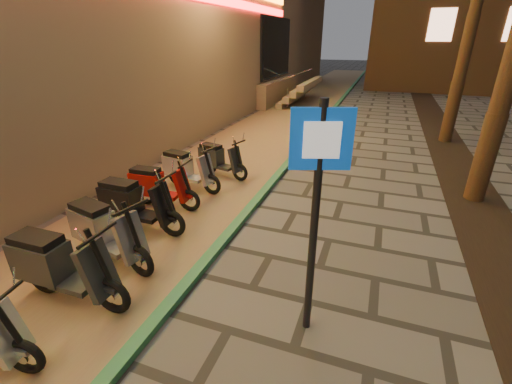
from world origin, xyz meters
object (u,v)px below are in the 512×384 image
at_px(scooter_9, 157,186).
at_px(scooter_11, 218,159).
at_px(pedestrian_sign, 317,195).
at_px(scooter_10, 186,169).
at_px(scooter_8, 133,203).
at_px(scooter_6, 58,266).
at_px(scooter_7, 104,231).

height_order(scooter_9, scooter_11, scooter_9).
distance_m(scooter_9, scooter_11, 2.12).
height_order(pedestrian_sign, scooter_9, pedestrian_sign).
distance_m(scooter_9, scooter_10, 1.08).
relative_size(scooter_9, scooter_10, 0.98).
bearing_deg(scooter_11, scooter_8, -80.95).
height_order(pedestrian_sign, scooter_8, pedestrian_sign).
height_order(pedestrian_sign, scooter_6, pedestrian_sign).
bearing_deg(scooter_10, scooter_8, -77.06).
relative_size(scooter_6, scooter_7, 1.02).
bearing_deg(scooter_9, scooter_8, -83.94).
relative_size(scooter_7, scooter_8, 1.01).
relative_size(pedestrian_sign, scooter_6, 1.61).
relative_size(scooter_6, scooter_9, 1.12).
distance_m(pedestrian_sign, scooter_7, 3.60).
bearing_deg(scooter_6, scooter_8, 97.93).
bearing_deg(scooter_7, pedestrian_sign, 7.06).
bearing_deg(scooter_10, scooter_11, 80.96).
bearing_deg(scooter_9, scooter_11, 76.44).
distance_m(scooter_6, scooter_7, 0.95).
bearing_deg(scooter_10, scooter_9, -82.38).
height_order(scooter_6, scooter_8, scooter_6).
distance_m(pedestrian_sign, scooter_10, 5.09).
distance_m(scooter_6, scooter_8, 1.94).
relative_size(scooter_10, scooter_11, 1.08).
bearing_deg(scooter_11, scooter_10, -95.37).
xyz_separation_m(scooter_7, scooter_8, (-0.20, 0.97, 0.00)).
bearing_deg(pedestrian_sign, scooter_7, 155.13).
bearing_deg(scooter_8, scooter_9, 98.79).
relative_size(scooter_6, scooter_8, 1.03).
bearing_deg(scooter_6, scooter_9, 97.83).
height_order(scooter_7, scooter_9, scooter_7).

